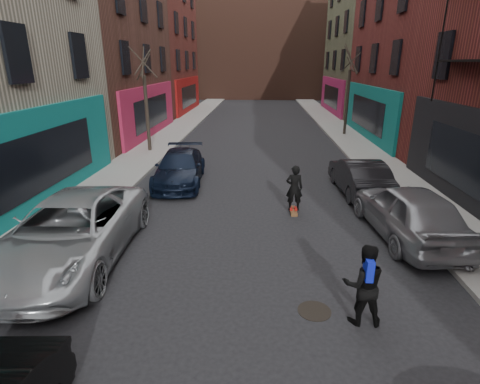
# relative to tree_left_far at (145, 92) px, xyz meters

# --- Properties ---
(sidewalk_left) EXTENTS (2.50, 84.00, 0.13)m
(sidewalk_left) POSITION_rel_tree_left_far_xyz_m (-0.05, 12.00, -3.31)
(sidewalk_left) COLOR gray
(sidewalk_left) RESTS_ON ground
(sidewalk_right) EXTENTS (2.50, 84.00, 0.13)m
(sidewalk_right) POSITION_rel_tree_left_far_xyz_m (12.45, 12.00, -3.31)
(sidewalk_right) COLOR gray
(sidewalk_right) RESTS_ON ground
(building_far) EXTENTS (40.00, 10.00, 14.00)m
(building_far) POSITION_rel_tree_left_far_xyz_m (6.20, 38.00, 3.62)
(building_far) COLOR #47281E
(building_far) RESTS_ON ground
(tree_left_far) EXTENTS (2.00, 2.00, 6.50)m
(tree_left_far) POSITION_rel_tree_left_far_xyz_m (0.00, 0.00, 0.00)
(tree_left_far) COLOR black
(tree_left_far) RESTS_ON sidewalk_left
(tree_right_far) EXTENTS (2.00, 2.00, 6.80)m
(tree_right_far) POSITION_rel_tree_left_far_xyz_m (12.40, 6.00, 0.15)
(tree_right_far) COLOR black
(tree_right_far) RESTS_ON sidewalk_right
(parked_left_far) EXTENTS (2.96, 6.04, 1.65)m
(parked_left_far) POSITION_rel_tree_left_far_xyz_m (1.60, -12.53, -2.55)
(parked_left_far) COLOR #9A9EA2
(parked_left_far) RESTS_ON ground
(parked_left_end) EXTENTS (2.27, 4.85, 1.37)m
(parked_left_end) POSITION_rel_tree_left_far_xyz_m (3.00, -5.76, -2.69)
(parked_left_end) COLOR black
(parked_left_end) RESTS_ON ground
(parked_right_far) EXTENTS (2.37, 4.95, 1.63)m
(parked_right_far) POSITION_rel_tree_left_far_xyz_m (10.80, -10.62, -2.56)
(parked_right_far) COLOR gray
(parked_right_far) RESTS_ON ground
(parked_right_end) EXTENTS (1.72, 4.34, 1.41)m
(parked_right_end) POSITION_rel_tree_left_far_xyz_m (10.35, -6.65, -2.68)
(parked_right_end) COLOR black
(parked_right_end) RESTS_ON ground
(skateboard) EXTENTS (0.24, 0.80, 0.10)m
(skateboard) POSITION_rel_tree_left_far_xyz_m (7.61, -8.87, -3.33)
(skateboard) COLOR brown
(skateboard) RESTS_ON ground
(skateboarder) EXTENTS (0.59, 0.39, 1.59)m
(skateboarder) POSITION_rel_tree_left_far_xyz_m (7.61, -8.87, -2.49)
(skateboarder) COLOR black
(skateboarder) RESTS_ON skateboard
(pedestrian) EXTENTS (0.82, 0.65, 1.69)m
(pedestrian) POSITION_rel_tree_left_far_xyz_m (8.49, -14.64, -2.53)
(pedestrian) COLOR black
(pedestrian) RESTS_ON ground
(manhole) EXTENTS (0.86, 0.86, 0.01)m
(manhole) POSITION_rel_tree_left_far_xyz_m (7.63, -14.37, -3.37)
(manhole) COLOR black
(manhole) RESTS_ON ground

